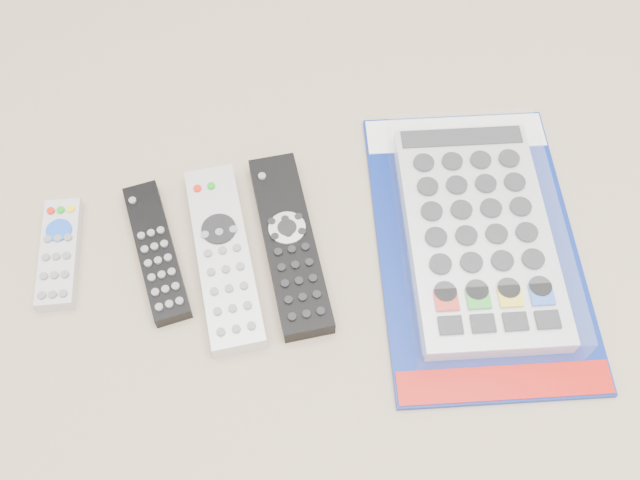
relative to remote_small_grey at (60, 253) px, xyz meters
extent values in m
plane|color=tan|center=(0.25, -0.05, -0.01)|extent=(5.00, 5.00, 0.00)
cube|color=#B9B9BB|center=(0.00, 0.00, 0.00)|extent=(0.06, 0.14, 0.02)
cylinder|color=blue|center=(0.00, 0.02, 0.01)|extent=(0.03, 0.03, 0.00)
cube|color=black|center=(0.10, -0.02, 0.00)|extent=(0.05, 0.18, 0.02)
cube|color=silver|center=(0.17, -0.05, 0.00)|extent=(0.06, 0.23, 0.02)
cylinder|color=black|center=(0.18, -0.02, 0.01)|extent=(0.04, 0.04, 0.00)
cube|color=black|center=(0.25, -0.05, 0.00)|extent=(0.06, 0.23, 0.02)
cylinder|color=silver|center=(0.25, -0.03, 0.01)|extent=(0.04, 0.04, 0.00)
cube|color=navy|center=(0.45, -0.09, -0.01)|extent=(0.28, 0.40, 0.01)
cube|color=white|center=(0.48, 0.06, 0.00)|extent=(0.22, 0.09, 0.00)
cube|color=#B8130D|center=(0.42, -0.25, 0.00)|extent=(0.22, 0.07, 0.00)
cube|color=silver|center=(0.45, -0.09, 0.01)|extent=(0.20, 0.30, 0.02)
cube|color=white|center=(0.45, -0.09, 0.02)|extent=(0.22, 0.32, 0.04)
camera|label=1|loc=(0.19, -0.43, 0.68)|focal=40.00mm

